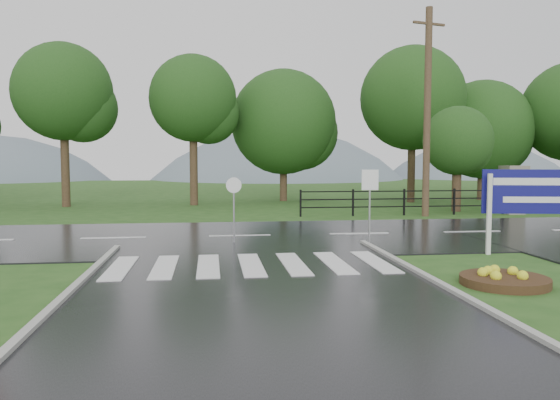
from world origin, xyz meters
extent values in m
plane|color=#264E1A|center=(0.00, 0.00, 0.00)|extent=(120.00, 120.00, 0.00)
cube|color=black|center=(0.00, 10.00, 0.00)|extent=(90.00, 8.00, 0.04)
cube|color=silver|center=(-3.00, 5.00, 0.06)|extent=(0.50, 2.80, 0.02)
cube|color=silver|center=(-2.00, 5.00, 0.06)|extent=(0.50, 2.80, 0.02)
cube|color=silver|center=(-1.00, 5.00, 0.06)|extent=(0.50, 2.80, 0.02)
cube|color=silver|center=(0.00, 5.00, 0.06)|extent=(0.50, 2.80, 0.02)
cube|color=silver|center=(1.00, 5.00, 0.06)|extent=(0.50, 2.80, 0.02)
cube|color=silver|center=(2.00, 5.00, 0.06)|extent=(0.50, 2.80, 0.02)
cube|color=silver|center=(3.00, 5.00, 0.06)|extent=(0.50, 2.80, 0.02)
cube|color=gray|center=(13.00, 16.00, 1.00)|extent=(0.80, 0.80, 2.00)
cube|color=#6B6659|center=(13.00, 16.00, 2.12)|extent=(1.00, 1.00, 0.24)
cube|color=black|center=(7.75, 16.00, 0.40)|extent=(9.50, 0.05, 0.05)
cube|color=black|center=(7.75, 16.00, 0.75)|extent=(9.50, 0.05, 0.05)
cube|color=black|center=(7.75, 16.00, 1.10)|extent=(9.50, 0.05, 0.05)
cube|color=black|center=(3.00, 16.00, 0.60)|extent=(0.08, 0.08, 1.20)
cube|color=black|center=(12.50, 16.00, 0.60)|extent=(0.08, 0.08, 1.20)
sphere|color=slate|center=(8.00, 65.00, -17.28)|extent=(48.00, 48.00, 48.00)
sphere|color=slate|center=(36.00, 65.00, -12.96)|extent=(36.00, 36.00, 36.00)
cube|color=silver|center=(6.39, 5.90, 1.08)|extent=(0.13, 0.13, 2.15)
cube|color=navy|center=(7.58, 5.90, 1.67)|extent=(2.54, 0.58, 1.18)
cube|color=white|center=(7.58, 5.87, 1.94)|extent=(2.01, 0.42, 0.19)
cube|color=white|center=(7.58, 5.87, 1.45)|extent=(1.48, 0.31, 0.16)
cylinder|color=#332111|center=(4.93, 2.51, 0.09)|extent=(1.74, 1.74, 0.17)
cube|color=#939399|center=(3.75, 8.01, 1.04)|extent=(0.04, 0.04, 2.09)
cube|color=white|center=(3.75, 7.99, 1.92)|extent=(0.49, 0.08, 0.60)
cylinder|color=#939399|center=(-0.25, 8.55, 0.93)|extent=(0.06, 0.06, 1.86)
cylinder|color=white|center=(-0.25, 8.53, 1.76)|extent=(0.46, 0.07, 0.46)
cylinder|color=#473523|center=(8.55, 15.50, 4.56)|extent=(0.30, 0.30, 9.13)
cube|color=brown|center=(8.55, 15.50, 8.42)|extent=(1.60, 0.50, 0.10)
cylinder|color=#3D2B1C|center=(10.93, 17.50, 1.43)|extent=(0.40, 0.40, 2.86)
sphere|color=#183E13|center=(10.93, 17.50, 3.43)|extent=(3.33, 3.33, 3.33)
camera|label=1|loc=(-0.93, -7.66, 2.53)|focal=35.00mm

